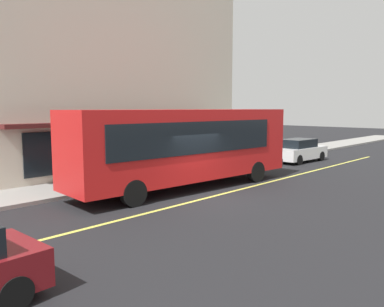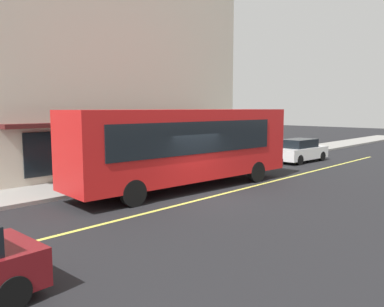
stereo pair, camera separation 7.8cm
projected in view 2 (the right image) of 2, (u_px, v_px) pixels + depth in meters
name	position (u px, v px, depth m)	size (l,w,h in m)	color
ground	(208.00, 198.00, 15.58)	(120.00, 120.00, 0.00)	black
sidewalk	(127.00, 179.00, 19.23)	(80.00, 2.94, 0.15)	gray
lane_centre_stripe	(208.00, 197.00, 15.58)	(36.00, 0.16, 0.01)	#D8D14C
storefront_building	(70.00, 39.00, 23.87)	(18.44, 11.57, 15.62)	beige
bus	(186.00, 144.00, 17.13)	(11.29, 3.34, 3.50)	red
traffic_light	(239.00, 125.00, 23.96)	(0.30, 0.52, 3.20)	#2D2D33
car_white	(300.00, 151.00, 25.85)	(4.38, 2.03, 1.52)	white
pedestrian_mid_block	(206.00, 149.00, 23.16)	(0.34, 0.34, 1.64)	black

